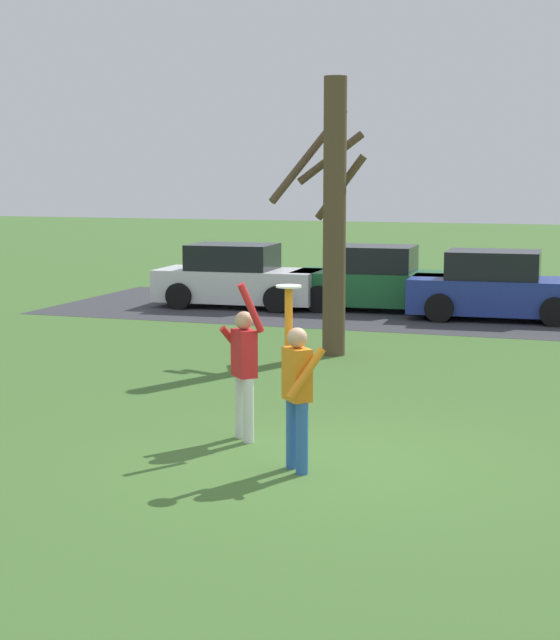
{
  "coord_description": "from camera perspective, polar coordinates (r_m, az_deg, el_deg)",
  "views": [
    {
      "loc": [
        3.32,
        -11.27,
        3.35
      ],
      "look_at": [
        -0.73,
        0.55,
        1.58
      ],
      "focal_mm": 58.09,
      "sensor_mm": 36.0,
      "label": 1
    }
  ],
  "objects": [
    {
      "name": "ground_plane",
      "position": [
        12.21,
        2.43,
        -7.88
      ],
      "size": [
        120.0,
        120.0,
        0.0
      ],
      "primitive_type": "plane",
      "color": "#426B2D"
    },
    {
      "name": "person_catcher",
      "position": [
        11.67,
        0.95,
        -3.67
      ],
      "size": [
        0.55,
        0.56,
        2.08
      ],
      "rotation": [
        0.0,
        0.0,
        2.34
      ],
      "color": "#3366B7",
      "rests_on": "ground_plane"
    },
    {
      "name": "person_defender",
      "position": [
        13.03,
        -1.99,
        -2.44
      ],
      "size": [
        0.65,
        0.66,
        2.05
      ],
      "rotation": [
        0.0,
        0.0,
        5.48
      ],
      "color": "silver",
      "rests_on": "ground_plane"
    },
    {
      "name": "frisbee_disc",
      "position": [
        11.69,
        0.48,
        1.87
      ],
      "size": [
        0.29,
        0.29,
        0.02
      ],
      "primitive_type": "cylinder",
      "color": "white",
      "rests_on": "person_catcher"
    },
    {
      "name": "parked_car_white",
      "position": [
        26.31,
        -2.38,
        2.32
      ],
      "size": [
        4.2,
        2.22,
        1.59
      ],
      "rotation": [
        0.0,
        0.0,
        0.06
      ],
      "color": "white",
      "rests_on": "ground_plane"
    },
    {
      "name": "parked_car_green",
      "position": [
        25.78,
        5.3,
        2.18
      ],
      "size": [
        4.2,
        2.22,
        1.59
      ],
      "rotation": [
        0.0,
        0.0,
        0.06
      ],
      "color": "#1E6633",
      "rests_on": "ground_plane"
    },
    {
      "name": "parked_car_blue",
      "position": [
        24.52,
        11.9,
        1.74
      ],
      "size": [
        4.2,
        2.22,
        1.59
      ],
      "rotation": [
        0.0,
        0.0,
        0.06
      ],
      "color": "#233893",
      "rests_on": "ground_plane"
    },
    {
      "name": "parking_strip",
      "position": [
        24.91,
        12.7,
        0.13
      ],
      "size": [
        22.7,
        6.4,
        0.01
      ],
      "primitive_type": "cube",
      "color": "#38383D",
      "rests_on": "ground_plane"
    },
    {
      "name": "bare_tree_tall",
      "position": [
        19.15,
        2.95,
        5.97
      ],
      "size": [
        1.74,
        1.49,
        5.1
      ],
      "color": "brown",
      "rests_on": "ground_plane"
    },
    {
      "name": "field_cone_orange",
      "position": [
        15.21,
        1.04,
        -4.06
      ],
      "size": [
        0.26,
        0.26,
        0.32
      ],
      "primitive_type": "cone",
      "color": "orange",
      "rests_on": "ground_plane"
    }
  ]
}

